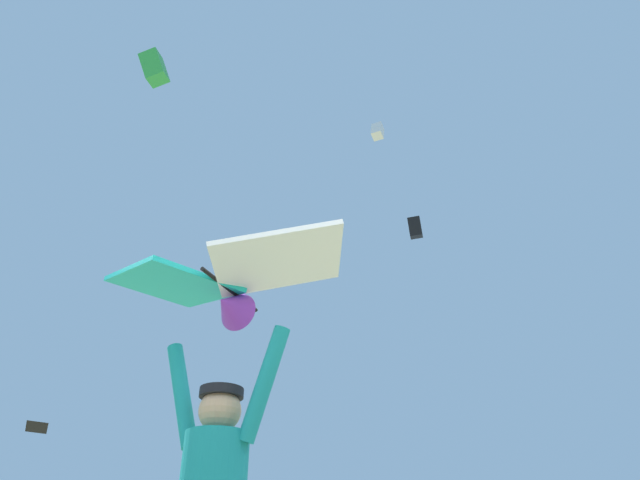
{
  "coord_description": "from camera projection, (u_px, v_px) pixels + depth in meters",
  "views": [
    {
      "loc": [
        1.23,
        -2.41,
        0.7
      ],
      "look_at": [
        -0.29,
        1.93,
        3.52
      ],
      "focal_mm": 31.57,
      "sensor_mm": 36.0,
      "label": 1
    }
  ],
  "objects": [
    {
      "name": "held_stunt_kite",
      "position": [
        226.0,
        283.0,
        3.36
      ],
      "size": [
        1.64,
        0.92,
        0.39
      ],
      "color": "black"
    },
    {
      "name": "distant_kite_black_low_right",
      "position": [
        37.0,
        426.0,
        15.31
      ],
      "size": [
        0.58,
        0.54,
        0.31
      ],
      "color": "black"
    },
    {
      "name": "distant_kite_white_far_center",
      "position": [
        378.0,
        131.0,
        26.3
      ],
      "size": [
        0.54,
        0.69,
        0.87
      ],
      "color": "white"
    },
    {
      "name": "distant_kite_black_low_left",
      "position": [
        415.0,
        228.0,
        32.56
      ],
      "size": [
        0.8,
        1.03,
        1.31
      ],
      "color": "black"
    },
    {
      "name": "distant_kite_green_high_left",
      "position": [
        154.0,
        68.0,
        24.82
      ],
      "size": [
        1.31,
        1.31,
        1.71
      ],
      "color": "green"
    }
  ]
}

